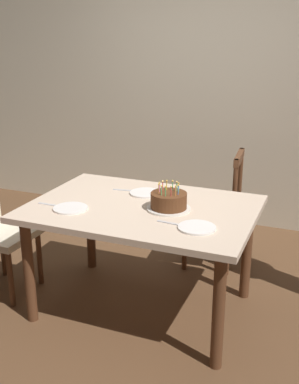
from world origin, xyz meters
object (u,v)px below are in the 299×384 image
plate_near_guest (197,227)px  chair_spindle_back (214,212)px  dining_table (142,219)px  birthday_cake (169,202)px  plate_near_celebrant (70,208)px  plate_far_side (146,193)px

plate_near_guest → chair_spindle_back: (-0.16, 1.06, -0.30)m
dining_table → birthday_cake: bearing=-0.4°
chair_spindle_back → dining_table: bearing=-108.4°
birthday_cake → plate_near_celebrant: (-0.58, -0.23, -0.05)m
dining_table → plate_far_side: 0.26m
plate_near_guest → chair_spindle_back: size_ratio=0.23×
birthday_cake → plate_near_celebrant: 0.62m
plate_near_celebrant → chair_spindle_back: bearing=57.5°
birthday_cake → plate_far_side: (-0.25, 0.23, -0.05)m
dining_table → plate_near_celebrant: plate_near_celebrant is taller
dining_table → plate_near_guest: (0.44, -0.23, 0.10)m
dining_table → birthday_cake: (0.18, -0.00, 0.15)m
dining_table → plate_far_side: plate_far_side is taller
plate_near_celebrant → plate_far_side: bearing=54.6°
dining_table → birthday_cake: size_ratio=5.18×
birthday_cake → plate_far_side: 0.35m
plate_far_side → chair_spindle_back: (0.35, 0.60, -0.30)m
dining_table → birthday_cake: 0.23m
plate_near_celebrant → plate_near_guest: same height
birthday_cake → chair_spindle_back: bearing=83.4°
birthday_cake → plate_far_side: birthday_cake is taller
birthday_cake → chair_spindle_back: size_ratio=0.29×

